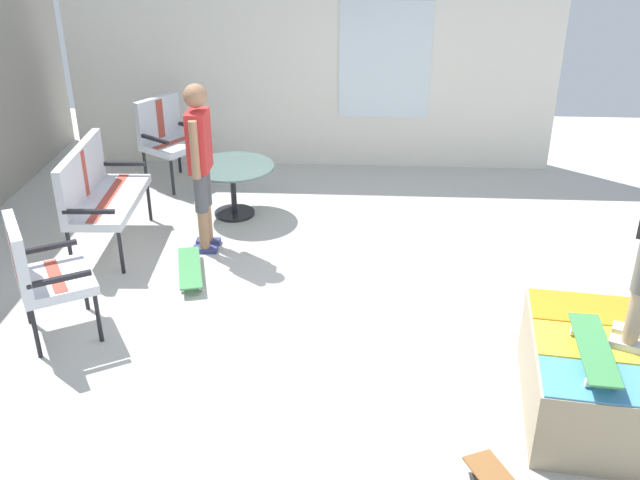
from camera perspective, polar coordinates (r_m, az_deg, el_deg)
The scene contains 10 objects.
ground_plane at distance 6.14m, azimuth 1.61°, elevation -6.88°, with size 12.00×12.00×0.10m, color beige.
house_facade at distance 9.16m, azimuth -0.64°, elevation 14.10°, with size 0.23×6.00×2.70m.
skate_ramp at distance 5.43m, azimuth 23.17°, elevation -10.12°, with size 1.53×2.19×0.57m.
patio_bench at distance 7.43m, azimuth -17.13°, elevation 3.89°, with size 1.27×0.61×1.02m.
patio_chair_near_house at distance 8.89m, azimuth -11.93°, elevation 8.21°, with size 0.82×0.80×1.02m.
patio_chair_by_wall at distance 6.05m, azimuth -21.17°, elevation -2.13°, with size 0.81×0.79×1.02m.
patio_table at distance 7.92m, azimuth -6.83°, elevation 4.68°, with size 0.90×0.90×0.57m.
person_watching at distance 7.00m, azimuth -9.37°, elevation 6.45°, with size 0.48×0.24×1.66m.
skateboard_by_bench at distance 6.85m, azimuth -10.15°, elevation -2.19°, with size 0.82×0.39×0.10m.
skateboard_on_ramp at distance 4.97m, azimuth 20.65°, elevation -8.00°, with size 0.81×0.27×0.10m.
Camera 1 is at (-5.12, -0.12, 3.34)m, focal length 40.91 mm.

